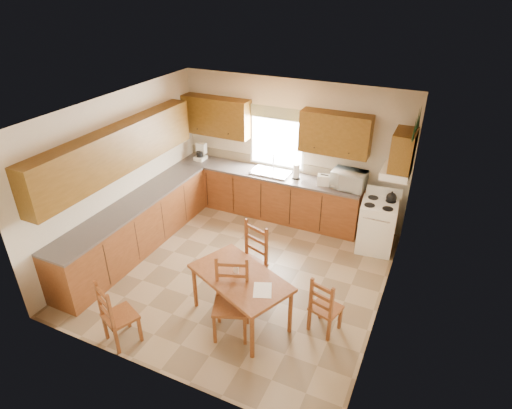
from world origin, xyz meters
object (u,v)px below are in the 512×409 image
at_px(dining_table, 241,298).
at_px(chair_far_left, 247,261).
at_px(stove, 377,227).
at_px(chair_far_right, 231,302).
at_px(chair_near_right, 326,304).
at_px(chair_near_left, 119,312).
at_px(microwave, 349,180).

distance_m(dining_table, chair_far_left, 0.64).
distance_m(stove, chair_far_right, 3.19).
height_order(stove, chair_far_left, chair_far_left).
relative_size(stove, chair_near_right, 1.01).
bearing_deg(chair_near_right, stove, -80.44).
bearing_deg(stove, chair_far_right, -120.60).
bearing_deg(chair_near_right, chair_near_left, 44.14).
bearing_deg(dining_table, chair_far_right, -63.70).
bearing_deg(microwave, chair_far_right, -98.50).
distance_m(stove, dining_table, 2.92).
height_order(dining_table, chair_far_right, chair_far_right).
distance_m(stove, microwave, 0.96).
distance_m(chair_near_right, chair_far_right, 1.28).
distance_m(chair_near_left, chair_far_right, 1.45).
bearing_deg(microwave, chair_near_right, -77.00).
height_order(microwave, chair_far_right, microwave).
relative_size(chair_near_right, chair_far_right, 0.80).
height_order(microwave, chair_near_right, microwave).
bearing_deg(chair_near_left, chair_near_right, -127.65).
distance_m(chair_far_left, chair_far_right, 0.91).
distance_m(chair_near_left, chair_near_right, 2.73).
relative_size(dining_table, chair_far_left, 1.25).
bearing_deg(dining_table, chair_far_left, 130.98).
distance_m(microwave, chair_near_left, 4.45).
height_order(dining_table, chair_far_left, chair_far_left).
height_order(microwave, dining_table, microwave).
bearing_deg(stove, microwave, 147.60).
bearing_deg(chair_near_right, dining_table, 29.51).
bearing_deg(chair_near_left, dining_table, -117.07).
relative_size(chair_near_left, chair_far_right, 0.88).
xyz_separation_m(stove, microwave, (-0.64, 0.32, 0.64)).
relative_size(chair_near_left, chair_near_right, 1.09).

